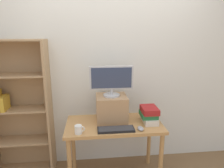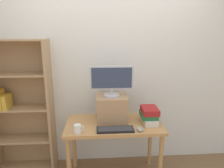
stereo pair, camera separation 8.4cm
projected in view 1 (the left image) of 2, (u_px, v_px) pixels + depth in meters
name	position (u px, v px, depth m)	size (l,w,h in m)	color
back_wall	(110.00, 69.00, 2.62)	(7.00, 0.08, 2.60)	silver
desk	(114.00, 131.00, 2.36)	(1.11, 0.57, 0.74)	#B7844C
bookshelf_unit	(18.00, 108.00, 2.46)	(0.76, 0.28, 1.69)	tan
riser_box	(111.00, 108.00, 2.39)	(0.36, 0.33, 0.30)	#A87F56
computer_monitor	(111.00, 80.00, 2.31)	(0.51, 0.19, 0.36)	#B7B7BA
keyboard	(116.00, 129.00, 2.16)	(0.40, 0.14, 0.02)	black
computer_mouse	(141.00, 128.00, 2.16)	(0.06, 0.10, 0.04)	#99999E
book_stack	(149.00, 114.00, 2.35)	(0.19, 0.26, 0.18)	silver
coffee_mug	(79.00, 129.00, 2.08)	(0.11, 0.08, 0.09)	white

